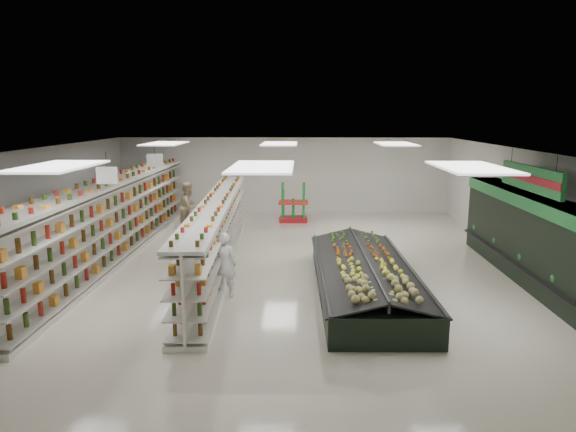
{
  "coord_description": "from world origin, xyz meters",
  "views": [
    {
      "loc": [
        0.75,
        -13.86,
        4.15
      ],
      "look_at": [
        0.38,
        0.53,
        1.3
      ],
      "focal_mm": 32.0,
      "sensor_mm": 36.0,
      "label": 1
    }
  ],
  "objects_px": {
    "gondola_left": "(114,222)",
    "shopper_background": "(189,207)",
    "soda_endcap": "(293,204)",
    "gondola_center": "(218,236)",
    "produce_island": "(364,275)",
    "shopper_main": "(224,265)"
  },
  "relations": [
    {
      "from": "produce_island",
      "to": "shopper_main",
      "type": "xyz_separation_m",
      "value": [
        -3.25,
        -0.36,
        0.35
      ]
    },
    {
      "from": "gondola_left",
      "to": "gondola_center",
      "type": "distance_m",
      "value": 3.28
    },
    {
      "from": "gondola_center",
      "to": "shopper_main",
      "type": "xyz_separation_m",
      "value": [
        0.55,
        -2.47,
        -0.08
      ]
    },
    {
      "from": "gondola_left",
      "to": "shopper_background",
      "type": "xyz_separation_m",
      "value": [
        1.41,
        3.61,
        -0.17
      ]
    },
    {
      "from": "shopper_background",
      "to": "shopper_main",
      "type": "bearing_deg",
      "value": -151.45
    },
    {
      "from": "gondola_center",
      "to": "produce_island",
      "type": "distance_m",
      "value": 4.37
    },
    {
      "from": "produce_island",
      "to": "shopper_main",
      "type": "height_order",
      "value": "shopper_main"
    },
    {
      "from": "gondola_center",
      "to": "shopper_main",
      "type": "distance_m",
      "value": 2.53
    },
    {
      "from": "soda_endcap",
      "to": "produce_island",
      "type": "bearing_deg",
      "value": -77.62
    },
    {
      "from": "shopper_main",
      "to": "shopper_background",
      "type": "distance_m",
      "value": 7.28
    },
    {
      "from": "gondola_center",
      "to": "soda_endcap",
      "type": "relative_size",
      "value": 7.39
    },
    {
      "from": "gondola_left",
      "to": "soda_endcap",
      "type": "xyz_separation_m",
      "value": [
        5.17,
        5.29,
        -0.34
      ]
    },
    {
      "from": "gondola_left",
      "to": "produce_island",
      "type": "xyz_separation_m",
      "value": [
        6.98,
        -2.92,
        -0.62
      ]
    },
    {
      "from": "gondola_left",
      "to": "gondola_center",
      "type": "relative_size",
      "value": 1.23
    },
    {
      "from": "soda_endcap",
      "to": "shopper_main",
      "type": "distance_m",
      "value": 8.7
    },
    {
      "from": "produce_island",
      "to": "gondola_center",
      "type": "bearing_deg",
      "value": 151.03
    },
    {
      "from": "soda_endcap",
      "to": "gondola_left",
      "type": "bearing_deg",
      "value": -134.34
    },
    {
      "from": "gondola_center",
      "to": "produce_island",
      "type": "xyz_separation_m",
      "value": [
        3.8,
        -2.11,
        -0.43
      ]
    },
    {
      "from": "shopper_background",
      "to": "soda_endcap",
      "type": "bearing_deg",
      "value": -55.92
    },
    {
      "from": "gondola_center",
      "to": "shopper_background",
      "type": "height_order",
      "value": "gondola_center"
    },
    {
      "from": "gondola_left",
      "to": "gondola_center",
      "type": "height_order",
      "value": "gondola_left"
    },
    {
      "from": "gondola_left",
      "to": "shopper_background",
      "type": "height_order",
      "value": "gondola_left"
    }
  ]
}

